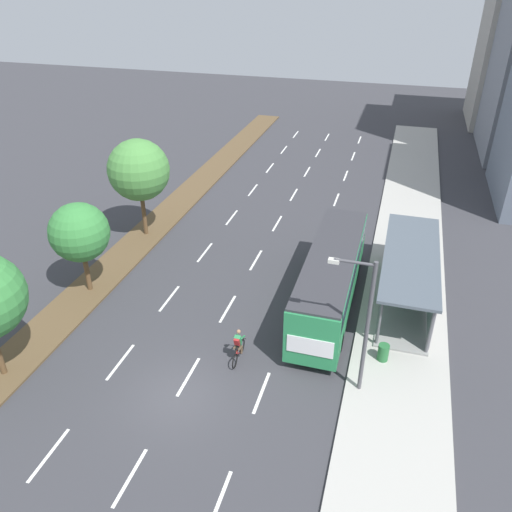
{
  "coord_description": "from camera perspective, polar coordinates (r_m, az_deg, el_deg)",
  "views": [
    {
      "loc": [
        7.88,
        -14.46,
        16.48
      ],
      "look_at": [
        0.44,
        10.75,
        1.2
      ],
      "focal_mm": 35.53,
      "sensor_mm": 36.0,
      "label": 1
    }
  ],
  "objects": [
    {
      "name": "lane_divider_right",
      "position": [
        36.41,
        7.75,
        2.97
      ],
      "size": [
        0.14,
        46.42,
        0.01
      ],
      "color": "white",
      "rests_on": "ground"
    },
    {
      "name": "lane_divider_center",
      "position": [
        36.99,
        2.4,
        3.7
      ],
      "size": [
        0.14,
        46.42,
        0.01
      ],
      "color": "white",
      "rests_on": "ground"
    },
    {
      "name": "cyclist",
      "position": [
        24.25,
        -2.01,
        -10.16
      ],
      "size": [
        0.46,
        1.82,
        1.71
      ],
      "color": "black",
      "rests_on": "ground"
    },
    {
      "name": "ground_plane",
      "position": [
        23.3,
        -8.87,
        -15.32
      ],
      "size": [
        140.0,
        140.0,
        0.0
      ],
      "primitive_type": "plane",
      "color": "#38383D"
    },
    {
      "name": "bus",
      "position": [
        27.31,
        8.43,
        -2.05
      ],
      "size": [
        2.54,
        11.29,
        3.37
      ],
      "color": "#28844C",
      "rests_on": "ground"
    },
    {
      "name": "trash_bin",
      "position": [
        24.99,
        14.13,
        -10.47
      ],
      "size": [
        0.52,
        0.52,
        0.85
      ],
      "primitive_type": "cylinder",
      "color": "#286B38",
      "rests_on": "sidewalk_right"
    },
    {
      "name": "median_tree_third",
      "position": [
        34.3,
        -13.07,
        9.39
      ],
      "size": [
        4.05,
        4.05,
        6.66
      ],
      "color": "brown",
      "rests_on": "median_strip"
    },
    {
      "name": "streetlight",
      "position": [
        21.22,
        12.03,
        -7.01
      ],
      "size": [
        1.91,
        0.24,
        6.5
      ],
      "color": "#4C4C51",
      "rests_on": "sidewalk_right"
    },
    {
      "name": "sidewalk_right",
      "position": [
        38.19,
        16.87,
        3.36
      ],
      "size": [
        4.5,
        52.0,
        0.15
      ],
      "primitive_type": "cube",
      "color": "#ADAAA3",
      "rests_on": "ground"
    },
    {
      "name": "bus_shelter",
      "position": [
        28.76,
        17.36,
        -1.89
      ],
      "size": [
        2.9,
        9.73,
        2.86
      ],
      "color": "gray",
      "rests_on": "sidewalk_right"
    },
    {
      "name": "median_strip",
      "position": [
        41.46,
        -8.05,
        6.53
      ],
      "size": [
        2.6,
        52.0,
        0.12
      ],
      "primitive_type": "cube",
      "color": "brown",
      "rests_on": "ground"
    },
    {
      "name": "lane_divider_left",
      "position": [
        37.89,
        -2.75,
        4.36
      ],
      "size": [
        0.14,
        46.42,
        0.01
      ],
      "color": "white",
      "rests_on": "ground"
    },
    {
      "name": "median_tree_second",
      "position": [
        29.12,
        -19.28,
        2.51
      ],
      "size": [
        3.28,
        3.28,
        5.32
      ],
      "color": "brown",
      "rests_on": "median_strip"
    }
  ]
}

